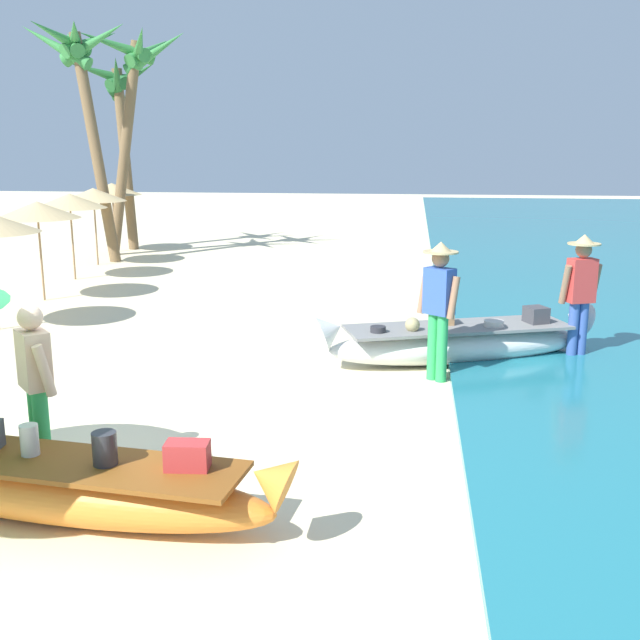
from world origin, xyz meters
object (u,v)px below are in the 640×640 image
Objects in this scene: boat_white_midground at (458,342)px; person_vendor_hatted at (439,301)px; palm_tree_tall_inland at (133,77)px; palm_tree_mid_cluster at (119,99)px; palm_tree_leaning_seaward at (80,68)px; boat_orange_foreground at (55,484)px; person_vendor_assistant at (581,289)px; person_tourist_customer at (36,382)px.

boat_white_midground is 1.17m from person_vendor_hatted.
palm_tree_mid_cluster is at bearing 126.49° from palm_tree_tall_inland.
boat_orange_foreground is at bearing -67.86° from palm_tree_leaning_seaward.
palm_tree_mid_cluster is (-5.37, 15.65, 3.89)m from boat_orange_foreground.
person_vendor_assistant is (1.65, 0.27, 0.73)m from boat_white_midground.
boat_orange_foreground is 17.00m from palm_tree_mid_cluster.
boat_white_midground is 2.46× the size of person_tourist_customer.
palm_tree_mid_cluster reaches higher than person_vendor_hatted.
boat_orange_foreground is 7.36m from person_vendor_assistant.
palm_tree_tall_inland is at bearing 106.23° from person_tourist_customer.
boat_white_midground is at bearing -50.40° from palm_tree_mid_cluster.
person_vendor_assistant is at bearing 45.53° from boat_orange_foreground.
person_tourist_customer is at bearing -133.02° from boat_white_midground.
boat_orange_foreground is 5.23m from person_vendor_hatted.
person_vendor_hatted is 0.34× the size of palm_tree_mid_cluster.
palm_tree_tall_inland is 0.99× the size of palm_tree_leaning_seaward.
boat_white_midground is 0.67× the size of palm_tree_tall_inland.
person_vendor_hatted is 2.26m from person_vendor_assistant.
person_vendor_assistant is at bearing -44.78° from palm_tree_mid_cluster.
palm_tree_tall_inland is 1.11× the size of palm_tree_mid_cluster.
person_vendor_hatted is 4.97m from person_tourist_customer.
palm_tree_tall_inland reaches higher than palm_tree_mid_cluster.
palm_tree_mid_cluster is at bearing 108.16° from person_tourist_customer.
palm_tree_tall_inland is at bearing 107.21° from boat_orange_foreground.
palm_tree_mid_cluster is at bearing 129.60° from boat_white_midground.
palm_tree_tall_inland is 1.60m from palm_tree_mid_cluster.
palm_tree_leaning_seaward reaches higher than boat_orange_foreground.
person_vendor_assistant is at bearing -37.42° from palm_tree_leaning_seaward.
palm_tree_leaning_seaward reaches higher than boat_white_midground.
person_tourist_customer is at bearing -73.77° from palm_tree_tall_inland.
person_vendor_assistant is 0.30× the size of palm_tree_tall_inland.
palm_tree_leaning_seaward is (-10.54, 8.06, 3.74)m from person_vendor_assistant.
person_tourist_customer is at bearing -71.84° from palm_tree_mid_cluster.
person_vendor_hatted is 14.71m from palm_tree_mid_cluster.
boat_orange_foreground is 2.53× the size of person_tourist_customer.
person_vendor_assistant is (1.96, 1.13, -0.01)m from person_vendor_hatted.
palm_tree_mid_cluster is at bearing 89.28° from palm_tree_leaning_seaward.
palm_tree_tall_inland reaches higher than boat_white_midground.
palm_tree_leaning_seaward is 1.12× the size of palm_tree_mid_cluster.
person_vendor_hatted is at bearing -150.02° from person_vendor_assistant.
boat_white_midground is 0.66× the size of palm_tree_leaning_seaward.
person_tourist_customer is 0.27× the size of palm_tree_tall_inland.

